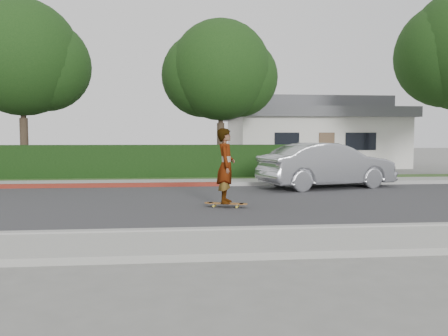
{
  "coord_description": "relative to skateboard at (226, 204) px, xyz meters",
  "views": [
    {
      "loc": [
        -0.37,
        -12.09,
        1.83
      ],
      "look_at": [
        0.76,
        -0.36,
        1.0
      ],
      "focal_mm": 35.0,
      "sensor_mm": 36.0,
      "label": 1
    }
  ],
  "objects": [
    {
      "name": "ground",
      "position": [
        -0.76,
        0.86,
        -0.1
      ],
      "size": [
        120.0,
        120.0,
        0.0
      ],
      "primitive_type": "plane",
      "color": "slate",
      "rests_on": "ground"
    },
    {
      "name": "house",
      "position": [
        7.24,
        16.86,
        2.0
      ],
      "size": [
        10.6,
        8.6,
        4.3
      ],
      "color": "beige",
      "rests_on": "ground"
    },
    {
      "name": "tree_left",
      "position": [
        -8.28,
        9.55,
        5.16
      ],
      "size": [
        5.99,
        5.21,
        8.0
      ],
      "color": "#33261C",
      "rests_on": "ground"
    },
    {
      "name": "curb_near",
      "position": [
        -0.76,
        -3.24,
        -0.03
      ],
      "size": [
        60.0,
        0.2,
        0.15
      ],
      "primitive_type": "cube",
      "color": "#9E9E99",
      "rests_on": "ground"
    },
    {
      "name": "road",
      "position": [
        -0.76,
        0.86,
        -0.1
      ],
      "size": [
        60.0,
        8.0,
        0.01
      ],
      "primitive_type": "cube",
      "color": "#2D2D30",
      "rests_on": "ground"
    },
    {
      "name": "curb_far",
      "position": [
        -0.76,
        4.96,
        -0.03
      ],
      "size": [
        60.0,
        0.2,
        0.15
      ],
      "primitive_type": "cube",
      "color": "#9E9E99",
      "rests_on": "ground"
    },
    {
      "name": "curb_red_section",
      "position": [
        -5.76,
        4.96,
        -0.02
      ],
      "size": [
        12.0,
        0.21,
        0.15
      ],
      "primitive_type": "cube",
      "color": "maroon",
      "rests_on": "ground"
    },
    {
      "name": "hedge",
      "position": [
        -3.76,
        8.06,
        0.65
      ],
      "size": [
        15.0,
        1.0,
        1.5
      ],
      "primitive_type": "cube",
      "color": "black",
      "rests_on": "ground"
    },
    {
      "name": "sidewalk_far",
      "position": [
        -0.76,
        5.86,
        -0.04
      ],
      "size": [
        60.0,
        1.6,
        0.12
      ],
      "primitive_type": "cube",
      "color": "gray",
      "rests_on": "ground"
    },
    {
      "name": "skateboard",
      "position": [
        0.0,
        0.0,
        0.0
      ],
      "size": [
        1.16,
        0.57,
        0.11
      ],
      "rotation": [
        0.0,
        0.0,
        -0.31
      ],
      "color": "gold",
      "rests_on": "ground"
    },
    {
      "name": "planting_strip",
      "position": [
        -0.76,
        7.46,
        -0.05
      ],
      "size": [
        60.0,
        1.6,
        0.1
      ],
      "primitive_type": "cube",
      "color": "#2D4C1E",
      "rests_on": "ground"
    },
    {
      "name": "sidewalk_near",
      "position": [
        -0.76,
        -4.14,
        -0.04
      ],
      "size": [
        60.0,
        1.6,
        0.12
      ],
      "primitive_type": "cube",
      "color": "gray",
      "rests_on": "ground"
    },
    {
      "name": "tree_center",
      "position": [
        0.72,
        10.05,
        4.8
      ],
      "size": [
        5.66,
        4.84,
        7.44
      ],
      "color": "#33261C",
      "rests_on": "ground"
    },
    {
      "name": "car_silver",
      "position": [
        4.08,
        4.05,
        0.71
      ],
      "size": [
        5.23,
        3.0,
        1.63
      ],
      "primitive_type": "imported",
      "rotation": [
        0.0,
        0.0,
        1.84
      ],
      "color": "#A9ABB0",
      "rests_on": "ground"
    },
    {
      "name": "skateboarder",
      "position": [
        0.0,
        -0.0,
        0.99
      ],
      "size": [
        0.59,
        0.78,
        1.95
      ],
      "primitive_type": "imported",
      "rotation": [
        0.0,
        0.0,
        1.39
      ],
      "color": "white",
      "rests_on": "skateboard"
    }
  ]
}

